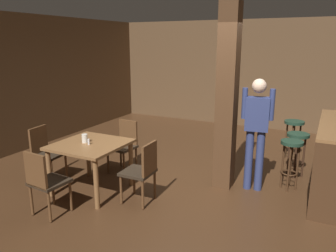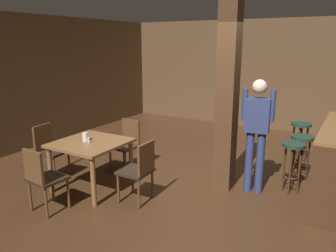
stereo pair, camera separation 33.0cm
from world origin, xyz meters
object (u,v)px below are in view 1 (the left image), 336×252
Objects in this scene: chair_west at (45,151)px; bar_stool_far at (294,130)px; chair_east at (142,169)px; bar_stool_mid at (297,144)px; dining_table at (91,151)px; bar_stool_near at (291,154)px; standing_person at (256,127)px; salt_shaker at (89,142)px; chair_north at (124,143)px; chair_south at (45,180)px; napkin_cup at (85,138)px; bar_counter at (329,157)px.

bar_stool_far is at bearing 39.25° from chair_west.
bar_stool_mid is at bearing 47.54° from chair_east.
dining_table is 3.84m from bar_stool_far.
bar_stool_near is 1.02× the size of bar_stool_far.
chair_east is 0.52× the size of standing_person.
chair_east is 2.28m from bar_stool_near.
dining_table is 11.83× the size of salt_shaker.
chair_north is at bearing 91.71° from salt_shaker.
bar_stool_far is (2.59, 1.94, 0.08)m from chair_north.
chair_south is 1.24m from chair_west.
napkin_cup is 0.17× the size of bar_stool_mid.
chair_west reaches higher than bar_stool_near.
standing_person is (2.24, 2.04, 0.50)m from chair_south.
napkin_cup is at bearing -154.78° from bar_counter.
bar_stool_near is at bearing 21.56° from chair_west.
chair_west is (-1.83, -0.03, 0.00)m from chair_east.
dining_table is at bearing -152.51° from bar_stool_near.
bar_stool_mid is at bearing 37.21° from salt_shaker.
chair_east is 0.44× the size of bar_counter.
chair_south and chair_north have the same top height.
standing_person is (2.30, 1.16, 0.18)m from napkin_cup.
chair_north is (-0.91, 0.90, 0.00)m from chair_east.
dining_table is 1.13× the size of chair_west.
bar_counter is 2.64× the size of bar_stool_far.
bar_stool_mid is (2.71, 2.06, -0.23)m from salt_shaker.
chair_south reaches higher than bar_stool_mid.
bar_stool_near is at bearing 26.96° from standing_person.
chair_east is (0.94, 0.88, 0.00)m from chair_south.
standing_person is at bearing 29.11° from salt_shaker.
chair_south reaches higher than salt_shaker.
salt_shaker is at bearing -67.98° from dining_table.
bar_stool_mid is at bearing 35.35° from napkin_cup.
napkin_cup is at bearing 93.89° from chair_south.
bar_stool_mid is (2.74, 1.10, 0.06)m from chair_north.
bar_stool_near is (0.50, 0.25, -0.42)m from standing_person.
chair_south is at bearing -143.20° from bar_counter.
bar_counter is (3.23, 0.65, 0.05)m from chair_north.
salt_shaker is 0.04× the size of bar_counter.
bar_stool_far is (-0.64, 1.28, 0.03)m from bar_counter.
dining_table is at bearing -143.86° from bar_stool_mid.
napkin_cup is at bearing -153.19° from standing_person.
napkin_cup is at bearing 1.37° from chair_west.
salt_shaker is 0.05× the size of standing_person.
bar_counter is (3.23, 1.56, -0.09)m from dining_table.
dining_table is 3.58m from bar_counter.
chair_west is 1.18× the size of bar_stool_mid.
bar_stool_far is (2.62, 3.72, 0.08)m from chair_south.
dining_table is 0.92m from chair_east.
salt_shaker is 3.59m from bar_counter.
chair_west is 10.49× the size of salt_shaker.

